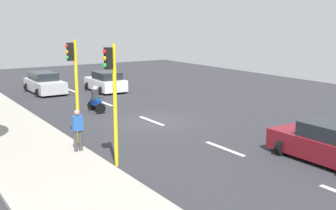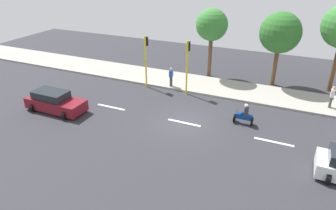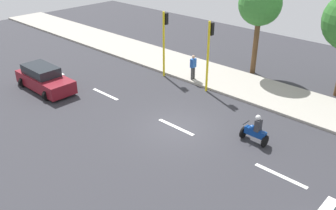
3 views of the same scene
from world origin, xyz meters
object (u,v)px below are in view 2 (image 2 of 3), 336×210
at_px(pedestrian_by_tree, 332,96).
at_px(street_tree_south, 280,33).
at_px(pedestrian_near_signal, 171,76).
at_px(traffic_light_midblock, 146,54).
at_px(motorcycle, 244,115).
at_px(street_tree_north, 212,25).
at_px(car_maroon, 55,102).
at_px(traffic_light_corner, 187,60).

xyz_separation_m(pedestrian_by_tree, street_tree_south, (3.35, 4.55, 3.58)).
xyz_separation_m(pedestrian_near_signal, traffic_light_midblock, (-0.58, 2.07, 1.87)).
relative_size(motorcycle, street_tree_north, 0.24).
relative_size(car_maroon, pedestrian_by_tree, 2.68).
height_order(motorcycle, street_tree_north, street_tree_north).
distance_m(motorcycle, traffic_light_corner, 6.77).
bearing_deg(pedestrian_near_signal, car_maroon, 141.12).
bearing_deg(motorcycle, traffic_light_midblock, 70.23).
bearing_deg(street_tree_south, traffic_light_corner, 127.89).
relative_size(car_maroon, traffic_light_corner, 1.00).
bearing_deg(car_maroon, street_tree_north, -35.23).
bearing_deg(car_maroon, traffic_light_corner, -48.06).
bearing_deg(motorcycle, street_tree_north, 31.72).
bearing_deg(traffic_light_midblock, motorcycle, -109.77).
distance_m(car_maroon, street_tree_north, 14.91).
distance_m(pedestrian_near_signal, pedestrian_by_tree, 12.63).
height_order(traffic_light_corner, street_tree_south, street_tree_south).
bearing_deg(street_tree_north, pedestrian_near_signal, 152.37).
relative_size(car_maroon, street_tree_north, 0.72).
bearing_deg(pedestrian_near_signal, street_tree_south, -61.45).
height_order(pedestrian_near_signal, street_tree_north, street_tree_north).
bearing_deg(motorcycle, pedestrian_by_tree, -48.09).
height_order(car_maroon, pedestrian_near_signal, pedestrian_near_signal).
bearing_deg(traffic_light_corner, pedestrian_by_tree, -81.65).
bearing_deg(traffic_light_midblock, car_maroon, 150.06).
bearing_deg(traffic_light_midblock, street_tree_south, -63.92).
xyz_separation_m(motorcycle, traffic_light_corner, (3.31, 5.45, 2.29)).
bearing_deg(street_tree_north, pedestrian_by_tree, -106.62).
distance_m(traffic_light_corner, street_tree_north, 5.10).
height_order(motorcycle, pedestrian_near_signal, pedestrian_near_signal).
xyz_separation_m(car_maroon, street_tree_south, (11.94, -14.14, 3.92)).
xyz_separation_m(traffic_light_midblock, street_tree_south, (4.95, -10.11, 1.70)).
distance_m(car_maroon, motorcycle, 13.73).
relative_size(traffic_light_corner, street_tree_south, 0.70).
relative_size(traffic_light_midblock, street_tree_north, 0.71).
bearing_deg(pedestrian_near_signal, street_tree_north, -27.63).
distance_m(motorcycle, pedestrian_by_tree, 7.36).
bearing_deg(pedestrian_near_signal, motorcycle, -118.59).
xyz_separation_m(traffic_light_corner, street_tree_south, (4.95, -6.36, 1.70)).
bearing_deg(pedestrian_by_tree, car_maroon, 114.69).
distance_m(pedestrian_near_signal, traffic_light_midblock, 2.85).
bearing_deg(pedestrian_near_signal, pedestrian_by_tree, -85.34).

